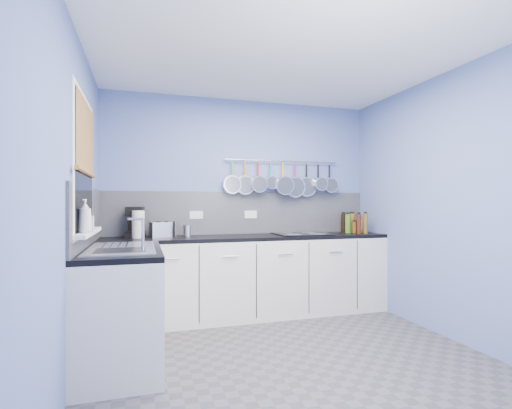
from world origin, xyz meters
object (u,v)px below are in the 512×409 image
soap_bottle_a (85,216)px  coffee_maker (135,222)px  toaster (162,229)px  hob (301,234)px  canister (187,231)px  paper_towel (138,224)px  soap_bottle_b (88,220)px

soap_bottle_a → coffee_maker: size_ratio=0.73×
toaster → hob: 1.58m
soap_bottle_a → toaster: size_ratio=0.96×
toaster → canister: size_ratio=2.02×
coffee_maker → hob: size_ratio=0.54×
soap_bottle_a → canister: bearing=56.3°
paper_towel → toaster: (0.25, 0.07, -0.06)m
soap_bottle_b → coffee_maker: (0.31, 1.16, -0.07)m
soap_bottle_b → hob: size_ratio=0.29×
paper_towel → soap_bottle_b: bearing=-107.8°
paper_towel → toaster: 0.26m
coffee_maker → hob: bearing=5.4°
paper_towel → toaster: bearing=15.9°
soap_bottle_a → hob: soap_bottle_a is taller
soap_bottle_a → soap_bottle_b: soap_bottle_a is taller
soap_bottle_b → hob: bearing=25.2°
paper_towel → coffee_maker: (-0.03, 0.08, 0.02)m
soap_bottle_b → coffee_maker: size_ratio=0.53×
paper_towel → coffee_maker: coffee_maker is taller
soap_bottle_b → paper_towel: bearing=72.2°
coffee_maker → canister: 0.56m
canister → hob: (1.31, -0.11, -0.06)m
soap_bottle_a → canister: 1.56m
soap_bottle_a → soap_bottle_b: size_ratio=1.39×
soap_bottle_a → paper_towel: size_ratio=0.83×
coffee_maker → soap_bottle_b: bearing=-95.2°
toaster → hob: size_ratio=0.41×
soap_bottle_a → hob: 2.48m
soap_bottle_a → canister: soap_bottle_a is taller
soap_bottle_a → coffee_maker: bearing=76.8°
soap_bottle_a → paper_towel: (0.34, 1.23, -0.13)m
toaster → hob: bearing=-19.9°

